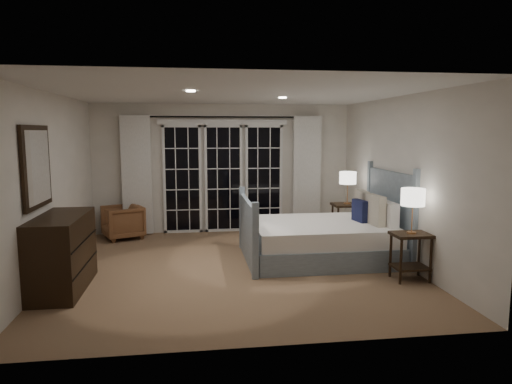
{
  "coord_description": "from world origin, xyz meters",
  "views": [
    {
      "loc": [
        -0.59,
        -6.44,
        1.98
      ],
      "look_at": [
        0.36,
        0.44,
        1.05
      ],
      "focal_mm": 32.0,
      "sensor_mm": 36.0,
      "label": 1
    }
  ],
  "objects": [
    {
      "name": "downlight_b",
      "position": [
        -0.6,
        -0.4,
        2.49
      ],
      "size": [
        0.12,
        0.12,
        0.01
      ],
      "primitive_type": "cylinder",
      "color": "white",
      "rests_on": "ceiling"
    },
    {
      "name": "wall_right",
      "position": [
        2.5,
        0.0,
        1.25
      ],
      "size": [
        0.02,
        5.0,
        2.5
      ],
      "primitive_type": "cube",
      "color": "beige",
      "rests_on": "floor"
    },
    {
      "name": "curtain_right",
      "position": [
        1.65,
        2.38,
        1.15
      ],
      "size": [
        0.55,
        0.1,
        2.25
      ],
      "primitive_type": "cube",
      "color": "white",
      "rests_on": "curtain_rod"
    },
    {
      "name": "mirror",
      "position": [
        -2.47,
        -0.63,
        1.55
      ],
      "size": [
        0.05,
        0.85,
        1.0
      ],
      "color": "black",
      "rests_on": "wall_left"
    },
    {
      "name": "dresser",
      "position": [
        -2.23,
        -0.63,
        0.47
      ],
      "size": [
        0.56,
        1.33,
        0.94
      ],
      "color": "black",
      "rests_on": "floor"
    },
    {
      "name": "wall_left",
      "position": [
        -2.5,
        0.0,
        1.25
      ],
      "size": [
        0.02,
        5.0,
        2.5
      ],
      "primitive_type": "cube",
      "color": "beige",
      "rests_on": "floor"
    },
    {
      "name": "wall_front",
      "position": [
        0.0,
        -2.5,
        1.25
      ],
      "size": [
        5.0,
        0.02,
        2.5
      ],
      "primitive_type": "cube",
      "color": "beige",
      "rests_on": "floor"
    },
    {
      "name": "downlight_a",
      "position": [
        0.8,
        0.6,
        2.49
      ],
      "size": [
        0.12,
        0.12,
        0.01
      ],
      "primitive_type": "cylinder",
      "color": "white",
      "rests_on": "ceiling"
    },
    {
      "name": "armchair",
      "position": [
        -1.9,
        2.1,
        0.31
      ],
      "size": [
        0.89,
        0.88,
        0.62
      ],
      "primitive_type": "imported",
      "rotation": [
        0.0,
        0.0,
        -1.17
      ],
      "color": "brown",
      "rests_on": "floor"
    },
    {
      "name": "lamp_left",
      "position": [
        2.26,
        -0.87,
        1.11
      ],
      "size": [
        0.31,
        0.31,
        0.6
      ],
      "color": "tan",
      "rests_on": "nightstand_left"
    },
    {
      "name": "wall_back",
      "position": [
        0.0,
        2.5,
        1.25
      ],
      "size": [
        5.0,
        0.02,
        2.5
      ],
      "primitive_type": "cube",
      "color": "beige",
      "rests_on": "floor"
    },
    {
      "name": "lamp_right",
      "position": [
        2.17,
        1.42,
        1.14
      ],
      "size": [
        0.3,
        0.3,
        0.58
      ],
      "color": "tan",
      "rests_on": "nightstand_right"
    },
    {
      "name": "nightstand_left",
      "position": [
        2.26,
        -0.87,
        0.42
      ],
      "size": [
        0.49,
        0.39,
        0.64
      ],
      "color": "black",
      "rests_on": "floor"
    },
    {
      "name": "curtain_left",
      "position": [
        -1.65,
        2.38,
        1.15
      ],
      "size": [
        0.55,
        0.1,
        2.25
      ],
      "primitive_type": "cube",
      "color": "white",
      "rests_on": "curtain_rod"
    },
    {
      "name": "french_doors",
      "position": [
        0.0,
        2.46,
        1.09
      ],
      "size": [
        2.5,
        0.04,
        2.2
      ],
      "color": "black",
      "rests_on": "wall_back"
    },
    {
      "name": "floor",
      "position": [
        0.0,
        0.0,
        0.0
      ],
      "size": [
        5.0,
        5.0,
        0.0
      ],
      "primitive_type": "plane",
      "color": "brown",
      "rests_on": "ground"
    },
    {
      "name": "nightstand_right",
      "position": [
        2.17,
        1.42,
        0.45
      ],
      "size": [
        0.52,
        0.41,
        0.67
      ],
      "color": "black",
      "rests_on": "floor"
    },
    {
      "name": "bed",
      "position": [
        1.41,
        0.29,
        0.34
      ],
      "size": [
        2.32,
        1.67,
        1.36
      ],
      "color": "#889AA5",
      "rests_on": "floor"
    },
    {
      "name": "ceiling",
      "position": [
        0.0,
        0.0,
        2.5
      ],
      "size": [
        5.0,
        5.0,
        0.0
      ],
      "primitive_type": "plane",
      "rotation": [
        3.14,
        0.0,
        0.0
      ],
      "color": "silver",
      "rests_on": "wall_back"
    },
    {
      "name": "curtain_rod",
      "position": [
        0.0,
        2.4,
        2.25
      ],
      "size": [
        3.5,
        0.03,
        0.03
      ],
      "primitive_type": "cylinder",
      "rotation": [
        0.0,
        1.57,
        0.0
      ],
      "color": "black",
      "rests_on": "wall_back"
    }
  ]
}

